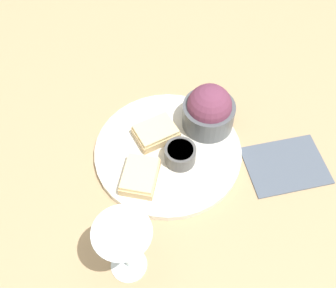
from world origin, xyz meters
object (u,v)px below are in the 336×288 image
at_px(salad_bowl, 209,110).
at_px(cheese_toast_far, 140,176).
at_px(wine_glass, 124,243).
at_px(cheese_toast_near, 156,132).
at_px(napkin, 286,165).
at_px(sauce_ramekin, 180,154).

bearing_deg(salad_bowl, cheese_toast_far, -0.13).
xyz_separation_m(salad_bowl, wine_glass, (0.31, 0.10, 0.04)).
xyz_separation_m(cheese_toast_near, cheese_toast_far, (0.09, 0.05, 0.00)).
bearing_deg(cheese_toast_near, napkin, 121.30).
relative_size(cheese_toast_far, wine_glass, 0.73).
relative_size(sauce_ramekin, napkin, 0.31).
distance_m(sauce_ramekin, wine_glass, 0.23).
relative_size(salad_bowl, cheese_toast_far, 1.02).
bearing_deg(wine_glass, sauce_ramekin, -158.71).
bearing_deg(cheese_toast_far, wine_glass, 39.90).
distance_m(cheese_toast_far, wine_glass, 0.17).
distance_m(salad_bowl, wine_glass, 0.33).
distance_m(salad_bowl, napkin, 0.18).
height_order(cheese_toast_near, napkin, cheese_toast_near).
xyz_separation_m(cheese_toast_far, napkin, (-0.23, 0.17, -0.02)).
relative_size(salad_bowl, napkin, 0.54).
bearing_deg(cheese_toast_far, cheese_toast_near, -150.68).
distance_m(salad_bowl, cheese_toast_near, 0.11).
relative_size(salad_bowl, wine_glass, 0.75).
xyz_separation_m(cheese_toast_far, wine_glass, (0.12, 0.10, 0.07)).
relative_size(cheese_toast_near, cheese_toast_far, 0.93).
height_order(salad_bowl, cheese_toast_far, salad_bowl).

